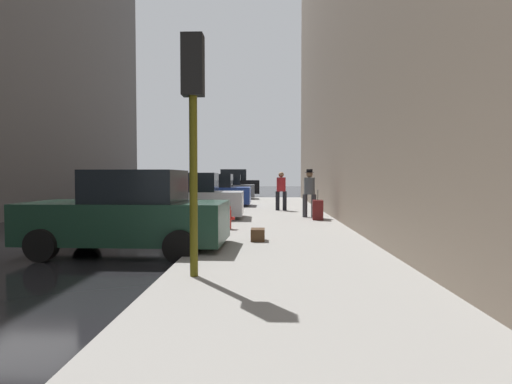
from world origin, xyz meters
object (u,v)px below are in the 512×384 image
at_px(fire_hydrant, 227,217).
at_px(pedestrian_in_red_jacket, 281,189).
at_px(traffic_light, 193,102).
at_px(pedestrian_with_beanie, 309,191).
at_px(parked_blue_sedan, 211,192).
at_px(parked_dark_green_sedan, 130,214).
at_px(parked_gray_coupe, 224,188).
at_px(parked_silver_sedan, 187,199).
at_px(duffel_bag, 258,235).
at_px(rolling_suitcase, 318,210).
at_px(parked_black_suv, 232,184).

bearing_deg(fire_hydrant, pedestrian_in_red_jacket, 74.56).
xyz_separation_m(traffic_light, pedestrian_with_beanie, (2.65, 8.83, -1.62)).
height_order(parked_blue_sedan, pedestrian_with_beanie, pedestrian_with_beanie).
distance_m(parked_dark_green_sedan, parked_blue_sedan, 12.14).
xyz_separation_m(parked_gray_coupe, fire_hydrant, (1.80, -15.64, -0.35)).
relative_size(parked_silver_sedan, parked_gray_coupe, 0.99).
bearing_deg(pedestrian_with_beanie, pedestrian_in_red_jacket, 107.68).
bearing_deg(duffel_bag, parked_gray_coupe, 98.75).
xyz_separation_m(fire_hydrant, rolling_suitcase, (2.91, 2.58, -0.01)).
distance_m(parked_blue_sedan, pedestrian_with_beanie, 7.36).
bearing_deg(fire_hydrant, traffic_light, -89.48).
bearing_deg(traffic_light, duffel_bag, 75.35).
bearing_deg(rolling_suitcase, parked_black_suv, 104.10).
bearing_deg(parked_blue_sedan, fire_hydrant, -78.89).
distance_m(parked_dark_green_sedan, parked_gray_coupe, 18.60).
bearing_deg(duffel_bag, traffic_light, -104.65).
distance_m(parked_silver_sedan, duffel_bag, 5.83).
relative_size(parked_blue_sedan, fire_hydrant, 5.98).
distance_m(fire_hydrant, pedestrian_in_red_jacket, 6.60).
bearing_deg(rolling_suitcase, parked_dark_green_sedan, -130.42).
distance_m(pedestrian_in_red_jacket, duffel_bag, 8.52).
height_order(parked_blue_sedan, fire_hydrant, parked_blue_sedan).
bearing_deg(duffel_bag, pedestrian_in_red_jacket, 84.44).
bearing_deg(duffel_bag, parked_silver_sedan, 118.10).
relative_size(parked_black_suv, pedestrian_in_red_jacket, 2.73).
distance_m(fire_hydrant, traffic_light, 5.91).
relative_size(parked_dark_green_sedan, rolling_suitcase, 4.08).
relative_size(fire_hydrant, pedestrian_with_beanie, 0.40).
height_order(parked_blue_sedan, pedestrian_in_red_jacket, pedestrian_in_red_jacket).
bearing_deg(pedestrian_in_red_jacket, parked_black_suv, 103.32).
bearing_deg(parked_gray_coupe, parked_dark_green_sedan, -90.00).
height_order(parked_dark_green_sedan, rolling_suitcase, parked_dark_green_sedan).
relative_size(parked_gray_coupe, fire_hydrant, 6.06).
distance_m(fire_hydrant, duffel_bag, 2.31).
height_order(parked_gray_coupe, fire_hydrant, parked_gray_coupe).
distance_m(parked_gray_coupe, traffic_light, 21.27).
relative_size(parked_black_suv, traffic_light, 1.30).
height_order(parked_blue_sedan, parked_gray_coupe, same).
bearing_deg(pedestrian_in_red_jacket, duffel_bag, -95.56).
distance_m(parked_gray_coupe, rolling_suitcase, 13.90).
xyz_separation_m(parked_black_suv, pedestrian_with_beanie, (4.50, -17.97, 0.10)).
distance_m(parked_silver_sedan, pedestrian_in_red_jacket, 4.87).
relative_size(fire_hydrant, duffel_bag, 1.60).
bearing_deg(parked_blue_sedan, parked_black_suv, 90.00).
bearing_deg(fire_hydrant, pedestrian_with_beanie, 51.33).
bearing_deg(pedestrian_in_red_jacket, parked_silver_sedan, -136.93).
xyz_separation_m(parked_blue_sedan, pedestrian_in_red_jacket, (3.55, -2.85, 0.26)).
height_order(traffic_light, pedestrian_with_beanie, traffic_light).
height_order(traffic_light, duffel_bag, traffic_light).
bearing_deg(rolling_suitcase, duffel_bag, -112.94).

